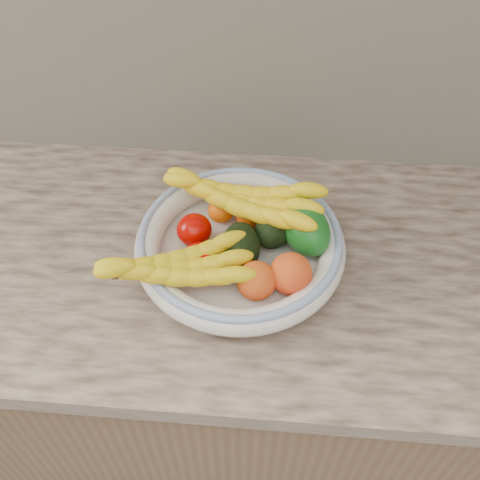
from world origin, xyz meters
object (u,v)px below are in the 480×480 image
green_mango (305,228)px  banana_bunch_back (242,202)px  banana_bunch_front (176,270)px  fruit_bowl (240,244)px

green_mango → banana_bunch_back: (-0.12, 0.04, 0.01)m
green_mango → banana_bunch_front: size_ratio=0.45×
green_mango → banana_bunch_back: bearing=130.9°
banana_bunch_front → fruit_bowl: bearing=27.5°
banana_bunch_back → fruit_bowl: bearing=-75.2°
fruit_bowl → banana_bunch_front: size_ratio=1.39×
banana_bunch_back → green_mango: bearing=-7.3°
fruit_bowl → green_mango: bearing=12.5°
fruit_bowl → banana_bunch_front: (-0.10, -0.10, 0.03)m
green_mango → banana_bunch_back: 0.13m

